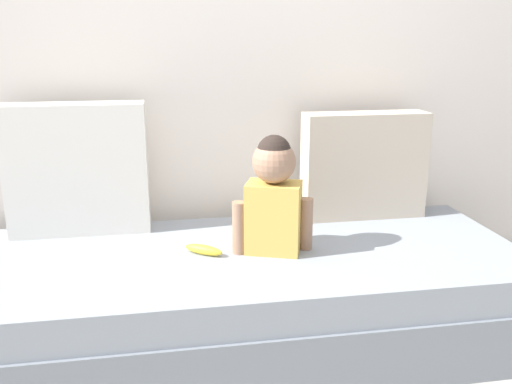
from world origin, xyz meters
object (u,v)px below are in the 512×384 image
at_px(throw_pillow_right, 364,165).
at_px(banana, 204,250).
at_px(toddler, 274,194).
at_px(throw_pillow_left, 78,169).
at_px(couch, 239,296).

bearing_deg(throw_pillow_right, banana, -155.27).
height_order(toddler, banana, toddler).
bearing_deg(throw_pillow_right, throw_pillow_left, 180.00).
bearing_deg(toddler, couch, 176.57).
bearing_deg(throw_pillow_right, toddler, -143.92).
bearing_deg(throw_pillow_left, couch, -29.29).
relative_size(throw_pillow_left, toddler, 1.25).
relative_size(toddler, banana, 2.81).
height_order(couch, throw_pillow_left, throw_pillow_left).
relative_size(throw_pillow_right, toddler, 1.23).
height_order(throw_pillow_left, toddler, throw_pillow_left).
distance_m(throw_pillow_left, throw_pillow_right, 1.31).
relative_size(couch, throw_pillow_right, 4.07).
distance_m(throw_pillow_right, banana, 0.91).
xyz_separation_m(throw_pillow_left, banana, (0.51, -0.37, -0.27)).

